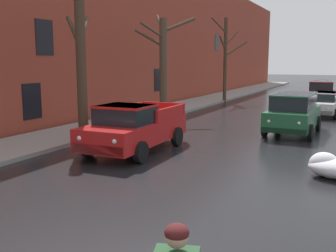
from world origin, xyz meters
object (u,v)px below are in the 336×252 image
at_px(suv_green_parked_kerbside_close, 294,112).
at_px(suv_red_parked_far_down_block, 321,92).
at_px(bare_tree_mid_block, 163,64).
at_px(pickup_truck_red_approaching_near_lane, 134,128).
at_px(bare_tree_second_along_sidewalk, 81,60).
at_px(sedan_white_parked_kerbside_mid, 324,103).
at_px(bare_tree_far_down_block, 225,57).

distance_m(suv_green_parked_kerbside_close, suv_red_parked_far_down_block, 13.11).
xyz_separation_m(bare_tree_mid_block, suv_red_parked_far_down_block, (7.29, 11.77, -2.13)).
distance_m(bare_tree_mid_block, pickup_truck_red_approaching_near_lane, 8.47).
bearing_deg(suv_red_parked_far_down_block, pickup_truck_red_approaching_near_lane, -103.18).
height_order(bare_tree_second_along_sidewalk, pickup_truck_red_approaching_near_lane, bare_tree_second_along_sidewalk).
height_order(suv_green_parked_kerbside_close, sedan_white_parked_kerbside_mid, suv_green_parked_kerbside_close).
bearing_deg(suv_red_parked_far_down_block, bare_tree_second_along_sidewalk, -111.23).
height_order(pickup_truck_red_approaching_near_lane, suv_red_parked_far_down_block, suv_red_parked_far_down_block).
height_order(sedan_white_parked_kerbside_mid, suv_red_parked_far_down_block, suv_red_parked_far_down_block).
relative_size(bare_tree_second_along_sidewalk, sedan_white_parked_kerbside_mid, 1.42).
bearing_deg(bare_tree_second_along_sidewalk, suv_red_parked_far_down_block, 68.77).
height_order(bare_tree_far_down_block, suv_green_parked_kerbside_close, bare_tree_far_down_block).
distance_m(bare_tree_far_down_block, suv_red_parked_far_down_block, 7.73).
relative_size(bare_tree_second_along_sidewalk, suv_green_parked_kerbside_close, 1.38).
xyz_separation_m(bare_tree_second_along_sidewalk, pickup_truck_red_approaching_near_lane, (2.76, -0.61, -2.43)).
xyz_separation_m(bare_tree_second_along_sidewalk, suv_red_parked_far_down_block, (7.32, 18.86, -2.32)).
bearing_deg(bare_tree_far_down_block, suv_green_parked_kerbside_close, -59.36).
bearing_deg(sedan_white_parked_kerbside_mid, suv_red_parked_far_down_block, 96.57).
xyz_separation_m(bare_tree_mid_block, bare_tree_far_down_block, (0.06, 10.87, 0.46)).
distance_m(bare_tree_second_along_sidewalk, suv_red_parked_far_down_block, 20.36).
height_order(bare_tree_far_down_block, sedan_white_parked_kerbside_mid, bare_tree_far_down_block).
height_order(bare_tree_second_along_sidewalk, bare_tree_far_down_block, bare_tree_far_down_block).
bearing_deg(bare_tree_far_down_block, sedan_white_parked_kerbside_mid, -32.94).
bearing_deg(suv_red_parked_far_down_block, bare_tree_mid_block, -121.76).
relative_size(suv_green_parked_kerbside_close, sedan_white_parked_kerbside_mid, 1.03).
relative_size(bare_tree_mid_block, sedan_white_parked_kerbside_mid, 1.34).
xyz_separation_m(suv_green_parked_kerbside_close, suv_red_parked_far_down_block, (-0.01, 13.11, 0.00)).
distance_m(pickup_truck_red_approaching_near_lane, suv_red_parked_far_down_block, 20.00).
xyz_separation_m(pickup_truck_red_approaching_near_lane, sedan_white_parked_kerbside_mid, (5.26, 13.44, -0.13)).
bearing_deg(suv_green_parked_kerbside_close, bare_tree_second_along_sidewalk, -141.91).
bearing_deg(suv_green_parked_kerbside_close, suv_red_parked_far_down_block, 90.04).
distance_m(bare_tree_mid_block, sedan_white_parked_kerbside_mid, 10.12).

